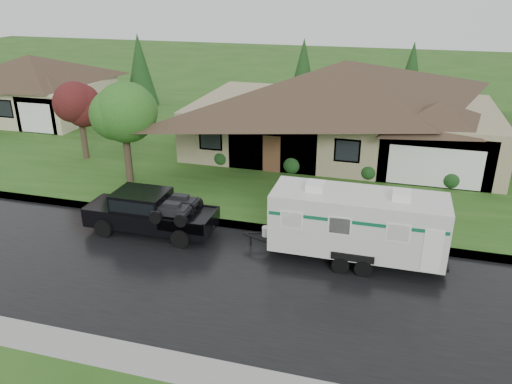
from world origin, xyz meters
TOP-DOWN VIEW (x-y plane):
  - ground at (0.00, 0.00)m, footprint 140.00×140.00m
  - road at (0.00, -2.00)m, footprint 140.00×8.00m
  - curb at (0.00, 2.25)m, footprint 140.00×0.50m
  - lawn at (0.00, 15.00)m, footprint 140.00×26.00m
  - house_main at (2.29, 13.84)m, footprint 19.44×10.80m
  - house_far at (-21.78, 15.85)m, footprint 10.80×8.64m
  - tree_left_green at (-8.20, 5.55)m, footprint 3.26×3.26m
  - tree_red at (-12.64, 8.24)m, footprint 2.83×2.83m
  - shrub_row at (2.00, 9.30)m, footprint 13.60×1.00m
  - pickup_truck at (-4.63, 0.75)m, footprint 5.57×2.12m
  - travel_trailer at (4.18, 0.75)m, footprint 6.86×2.41m

SIDE VIEW (x-z plane):
  - ground at x=0.00m, z-range 0.00..0.00m
  - road at x=0.00m, z-range 0.00..0.01m
  - curb at x=0.00m, z-range 0.00..0.15m
  - lawn at x=0.00m, z-range 0.00..0.15m
  - shrub_row at x=2.00m, z-range 0.15..1.15m
  - pickup_truck at x=-4.63m, z-range 0.07..1.92m
  - travel_trailer at x=4.18m, z-range 0.09..3.17m
  - house_far at x=-21.78m, z-range 0.07..5.87m
  - tree_red at x=-12.64m, z-range 1.05..5.73m
  - house_main at x=2.29m, z-range 0.14..7.04m
  - tree_left_green at x=-8.20m, z-range 1.19..6.59m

